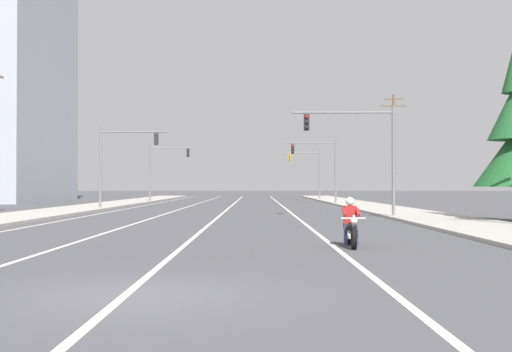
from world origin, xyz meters
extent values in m
plane|color=#47474C|center=(0.00, 0.00, 0.00)|extent=(400.00, 400.00, 0.00)
cube|color=beige|center=(-0.24, 45.00, 0.00)|extent=(0.16, 100.00, 0.01)
cube|color=beige|center=(-3.80, 45.00, 0.00)|extent=(0.16, 100.00, 0.01)
cube|color=beige|center=(4.21, 45.00, 0.00)|extent=(0.16, 100.00, 0.01)
cube|color=beige|center=(-7.99, 45.00, 0.00)|extent=(0.16, 100.00, 0.01)
cube|color=#ADA89E|center=(11.27, 40.00, 0.07)|extent=(4.40, 110.00, 0.14)
cube|color=#ADA89E|center=(-11.27, 40.00, 0.07)|extent=(4.40, 110.00, 0.14)
cylinder|color=black|center=(4.67, 7.73, 0.32)|extent=(0.15, 0.64, 0.64)
cylinder|color=black|center=(4.74, 9.28, 0.32)|extent=(0.15, 0.64, 0.64)
cylinder|color=silver|center=(4.68, 7.83, 0.64)|extent=(0.08, 0.33, 0.68)
sphere|color=white|center=(4.67, 7.68, 0.82)|extent=(0.20, 0.20, 0.20)
cylinder|color=silver|center=(4.68, 7.88, 0.87)|extent=(0.70, 0.07, 0.04)
ellipsoid|color=black|center=(4.70, 8.38, 0.60)|extent=(0.34, 0.57, 0.28)
cube|color=silver|center=(4.70, 8.50, 0.37)|extent=(0.26, 0.45, 0.24)
cube|color=black|center=(4.72, 8.82, 0.54)|extent=(0.30, 0.53, 0.12)
cube|color=black|center=(4.73, 9.23, 0.62)|extent=(0.21, 0.37, 0.08)
cylinder|color=silver|center=(4.58, 8.91, 0.30)|extent=(0.10, 0.55, 0.08)
cube|color=maroon|center=(4.72, 8.78, 0.92)|extent=(0.37, 0.25, 0.56)
sphere|color=silver|center=(4.71, 8.76, 1.33)|extent=(0.26, 0.26, 0.26)
cylinder|color=navy|center=(4.85, 8.64, 0.54)|extent=(0.16, 0.45, 0.30)
cylinder|color=navy|center=(4.86, 8.46, 0.24)|extent=(0.12, 0.16, 0.35)
cylinder|color=maroon|center=(4.90, 8.51, 1.02)|extent=(0.12, 0.53, 0.27)
cylinder|color=navy|center=(4.57, 8.65, 0.54)|extent=(0.16, 0.45, 0.30)
cylinder|color=navy|center=(4.54, 8.47, 0.24)|extent=(0.12, 0.16, 0.35)
cylinder|color=maroon|center=(4.50, 8.53, 1.02)|extent=(0.12, 0.53, 0.27)
cylinder|color=slate|center=(9.53, 25.75, 3.10)|extent=(0.18, 0.18, 6.20)
cylinder|color=slate|center=(6.70, 25.79, 5.85)|extent=(5.66, 0.19, 0.11)
cube|color=black|center=(4.72, 25.82, 5.30)|extent=(0.30, 0.24, 0.90)
sphere|color=red|center=(4.72, 25.66, 5.60)|extent=(0.18, 0.18, 0.18)
sphere|color=black|center=(4.72, 25.66, 5.30)|extent=(0.18, 0.18, 0.18)
sphere|color=black|center=(4.72, 25.66, 5.00)|extent=(0.18, 0.18, 0.18)
cylinder|color=slate|center=(-9.91, 39.36, 3.10)|extent=(0.18, 0.18, 6.20)
cylinder|color=slate|center=(-7.40, 39.26, 5.85)|extent=(5.02, 0.30, 0.11)
cube|color=black|center=(-5.65, 39.20, 5.30)|extent=(0.31, 0.25, 0.90)
sphere|color=red|center=(-5.64, 39.35, 5.60)|extent=(0.18, 0.18, 0.18)
sphere|color=black|center=(-5.64, 39.35, 5.30)|extent=(0.18, 0.18, 0.18)
sphere|color=black|center=(-5.64, 39.35, 5.00)|extent=(0.18, 0.18, 0.18)
cylinder|color=slate|center=(9.59, 52.84, 3.10)|extent=(0.18, 0.18, 6.20)
cylinder|color=slate|center=(7.16, 52.90, 5.85)|extent=(4.86, 0.22, 0.11)
cube|color=black|center=(5.46, 52.94, 5.30)|extent=(0.31, 0.25, 0.90)
sphere|color=red|center=(5.45, 52.78, 5.60)|extent=(0.18, 0.18, 0.18)
sphere|color=black|center=(5.45, 52.78, 5.30)|extent=(0.18, 0.18, 0.18)
sphere|color=black|center=(5.45, 52.78, 5.00)|extent=(0.18, 0.18, 0.18)
cylinder|color=slate|center=(-9.47, 60.32, 3.10)|extent=(0.18, 0.18, 6.20)
cylinder|color=slate|center=(-7.09, 60.45, 5.85)|extent=(4.76, 0.37, 0.11)
cube|color=black|center=(-5.43, 60.54, 5.30)|extent=(0.31, 0.26, 0.90)
sphere|color=red|center=(-5.44, 60.70, 5.60)|extent=(0.18, 0.18, 0.18)
sphere|color=black|center=(-5.44, 60.70, 5.30)|extent=(0.18, 0.18, 0.18)
sphere|color=black|center=(-5.44, 60.70, 5.00)|extent=(0.18, 0.18, 0.18)
cylinder|color=slate|center=(9.84, 71.55, 3.10)|extent=(0.18, 0.18, 6.20)
cylinder|color=slate|center=(7.63, 71.55, 5.85)|extent=(4.42, 0.11, 0.11)
cube|color=#B79319|center=(6.08, 71.55, 5.30)|extent=(0.30, 0.24, 0.90)
sphere|color=red|center=(6.08, 71.40, 5.60)|extent=(0.18, 0.18, 0.18)
sphere|color=black|center=(6.08, 71.40, 5.30)|extent=(0.18, 0.18, 0.18)
sphere|color=black|center=(6.08, 71.40, 5.00)|extent=(0.18, 0.18, 0.18)
cylinder|color=slate|center=(-14.07, 30.39, 8.66)|extent=(0.08, 0.08, 0.12)
cylinder|color=brown|center=(14.92, 51.58, 5.18)|extent=(0.26, 0.26, 10.35)
cube|color=brown|center=(14.92, 51.58, 9.95)|extent=(1.86, 0.12, 0.12)
cylinder|color=slate|center=(14.14, 51.58, 10.05)|extent=(0.08, 0.08, 0.12)
cylinder|color=slate|center=(15.70, 51.58, 10.05)|extent=(0.08, 0.08, 0.12)
cube|color=brown|center=(14.92, 51.58, 9.30)|extent=(2.38, 0.12, 0.12)
cylinder|color=slate|center=(13.92, 51.58, 9.40)|extent=(0.08, 0.08, 0.12)
cylinder|color=slate|center=(15.92, 51.58, 9.40)|extent=(0.08, 0.08, 0.12)
camera|label=1|loc=(1.91, -10.97, 1.81)|focal=46.61mm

